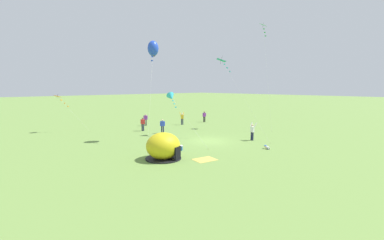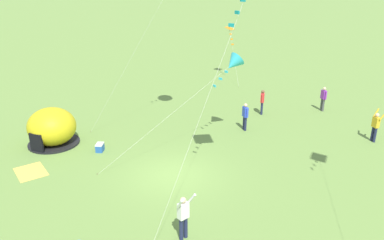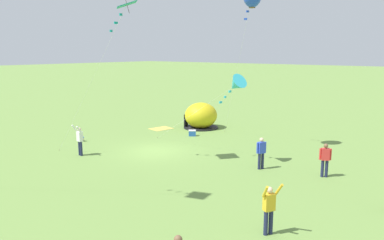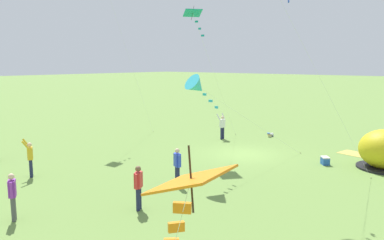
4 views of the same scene
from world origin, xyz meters
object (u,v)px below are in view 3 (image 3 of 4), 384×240
person_center_field (325,158)px  popup_tent (201,116)px  person_strolling (261,152)px  kite_cyan (236,85)px  cooler_box (192,133)px  toddler_crawling (81,138)px  kite_teal (124,9)px  person_with_toddler (269,207)px  person_far_back (80,139)px

person_center_field → popup_tent: bearing=-115.4°
person_strolling → kite_cyan: kite_cyan is taller
cooler_box → toddler_crawling: cooler_box is taller
person_strolling → kite_teal: kite_teal is taller
toddler_crawling → person_with_toddler: person_with_toddler is taller
popup_tent → toddler_crawling: popup_tent is taller
person_center_field → cooler_box: bearing=-105.8°
toddler_crawling → kite_cyan: kite_cyan is taller
cooler_box → person_center_field: size_ratio=0.37×
person_strolling → person_center_field: bearing=105.0°
cooler_box → toddler_crawling: 7.93m
cooler_box → kite_cyan: kite_cyan is taller
cooler_box → popup_tent: bearing=-155.1°
toddler_crawling → popup_tent: bearing=156.4°
popup_tent → person_strolling: popup_tent is taller
kite_cyan → toddler_crawling: bearing=-79.7°
popup_tent → person_strolling: (6.61, 9.05, -0.03)m
person_with_toddler → kite_cyan: kite_cyan is taller
cooler_box → person_strolling: (3.91, 7.79, 0.74)m
person_center_field → kite_cyan: 5.92m
popup_tent → kite_teal: size_ratio=0.31×
person_strolling → popup_tent: bearing=-126.2°
popup_tent → cooler_box: popup_tent is taller
kite_cyan → person_far_back: bearing=-62.3°
person_center_field → kite_teal: bearing=-62.2°
person_center_field → kite_teal: (4.79, -9.09, 7.36)m
person_center_field → person_strolling: bearing=-75.0°
cooler_box → person_far_back: person_far_back is taller
person_far_back → person_strolling: bearing=114.4°
person_far_back → kite_teal: bearing=97.2°
cooler_box → person_far_back: (8.34, -2.00, 0.78)m
person_far_back → kite_cyan: (-4.31, 8.19, 3.43)m
toddler_crawling → kite_cyan: (-2.05, 11.28, 4.25)m
person_strolling → person_far_back: (4.44, -9.79, 0.03)m
person_far_back → kite_teal: size_ratio=0.21×
cooler_box → kite_cyan: 8.51m
person_center_field → kite_cyan: bearing=-78.4°
toddler_crawling → person_with_toddler: (4.16, 16.58, 0.82)m
toddler_crawling → kite_teal: kite_teal is taller
person_with_toddler → kite_teal: kite_teal is taller
popup_tent → person_with_toddler: (12.95, 12.74, 0.00)m
popup_tent → toddler_crawling: (8.79, -3.83, -0.82)m
popup_tent → kite_cyan: 10.62m
person_strolling → person_with_toddler: 7.34m
kite_cyan → popup_tent: bearing=-132.2°
cooler_box → person_center_field: (3.08, 10.90, 0.74)m
popup_tent → person_strolling: size_ratio=1.63×
toddler_crawling → person_center_field: bearing=100.7°
cooler_box → toddler_crawling: (6.09, -5.09, -0.04)m
person_with_toddler → cooler_box: bearing=-131.7°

